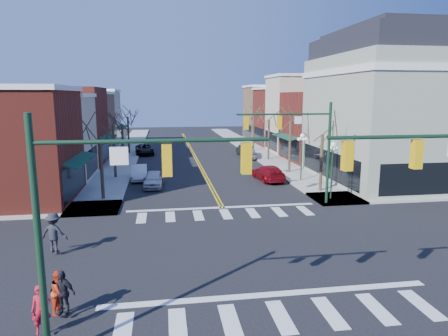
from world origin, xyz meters
name	(u,v)px	position (x,y,z in m)	size (l,w,h in m)	color
ground	(245,250)	(0.00, 0.00, 0.00)	(160.00, 160.00, 0.00)	black
sidewalk_left	(113,176)	(-8.75, 20.00, 0.07)	(3.50, 70.00, 0.15)	#9E9B93
sidewalk_right	(289,171)	(8.75, 20.00, 0.07)	(3.50, 70.00, 0.15)	#9E9B93
bldg_left_stucco_a	(33,139)	(-15.50, 19.50, 3.75)	(10.00, 7.00, 7.50)	#BEB69C
bldg_left_brick_b	(56,127)	(-15.50, 27.50, 4.25)	(10.00, 9.00, 8.50)	maroon
bldg_left_tan	(73,125)	(-15.50, 35.75, 3.90)	(10.00, 7.50, 7.80)	#8E6F4E
bldg_left_stucco_b	(84,119)	(-15.50, 43.50, 4.10)	(10.00, 8.00, 8.20)	#BEB69C
bldg_right_brick_a	(331,127)	(15.50, 25.75, 4.00)	(10.00, 8.50, 8.00)	maroon
bldg_right_stucco	(307,115)	(15.50, 33.50, 5.00)	(10.00, 7.00, 10.00)	#BEB69C
bldg_right_brick_b	(290,118)	(15.50, 41.00, 4.25)	(10.00, 8.00, 8.50)	maroon
bldg_right_tan	(276,114)	(15.50, 49.00, 4.50)	(10.00, 8.00, 9.00)	#8E6F4E
victorian_corner	(395,107)	(16.50, 14.50, 6.66)	(12.25, 14.25, 13.30)	gray
traffic_mast_near_left	(106,202)	(-5.55, -7.40, 4.71)	(6.60, 0.28, 7.20)	#14331E
traffic_mast_far_right	(303,139)	(5.55, 7.40, 4.71)	(6.60, 0.28, 7.20)	#14331E
lamppost_corner	(332,161)	(8.20, 8.50, 2.96)	(0.36, 0.36, 4.33)	#14331E
lamppost_midblock	(302,149)	(8.20, 15.00, 2.96)	(0.36, 0.36, 4.33)	#14331E
tree_left_a	(102,169)	(-8.40, 11.00, 2.38)	(0.24, 0.24, 4.76)	#382B21
tree_left_b	(114,152)	(-8.40, 19.00, 2.52)	(0.24, 0.24, 5.04)	#382B21
tree_left_c	(123,144)	(-8.40, 27.00, 2.27)	(0.24, 0.24, 4.55)	#382B21
tree_left_d	(129,135)	(-8.40, 35.00, 2.45)	(0.24, 0.24, 4.90)	#382B21
tree_right_a	(321,164)	(8.40, 11.00, 2.31)	(0.24, 0.24, 4.62)	#382B21
tree_right_b	(290,147)	(8.40, 19.00, 2.59)	(0.24, 0.24, 5.18)	#382B21
tree_right_c	(269,140)	(8.40, 27.00, 2.42)	(0.24, 0.24, 4.83)	#382B21
tree_right_d	(253,133)	(8.40, 35.00, 2.48)	(0.24, 0.24, 4.97)	#382B21
car_left_near	(154,179)	(-4.80, 14.90, 0.68)	(1.60, 3.97, 1.35)	silver
car_left_mid	(139,173)	(-6.17, 18.10, 0.67)	(1.41, 4.04, 1.33)	silver
car_left_far	(145,149)	(-6.36, 34.17, 0.68)	(2.27, 4.91, 1.37)	black
car_right_near	(268,173)	(5.46, 16.00, 0.70)	(1.96, 4.81, 1.40)	maroon
car_right_mid	(249,152)	(6.40, 28.88, 0.74)	(1.74, 4.32, 1.47)	#AFAFB4
car_right_far	(245,150)	(6.40, 31.05, 0.72)	(1.53, 4.39, 1.45)	black
pedestrian_red_a	(41,310)	(-7.89, -6.18, 0.95)	(0.59, 0.38, 1.61)	#B01227
pedestrian_red_b	(60,292)	(-7.62, -4.96, 0.92)	(0.75, 0.58, 1.54)	red
pedestrian_dark_a	(63,292)	(-7.49, -5.10, 0.95)	(0.93, 0.39, 1.59)	black
pedestrian_dark_b	(54,233)	(-9.24, 0.79, 1.13)	(1.27, 0.73, 1.97)	black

